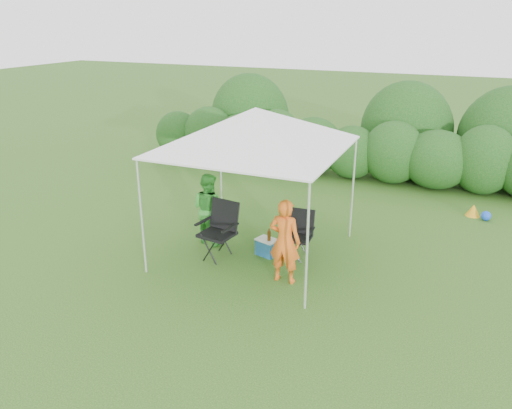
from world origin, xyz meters
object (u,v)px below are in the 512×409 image
at_px(chair_left, 220,226).
at_px(woman, 209,208).
at_px(canopy, 255,128).
at_px(man, 285,241).
at_px(chair_right, 299,231).
at_px(cooler, 267,247).

relative_size(chair_left, woman, 0.75).
distance_m(canopy, chair_left, 1.97).
height_order(chair_left, man, man).
height_order(chair_right, cooler, chair_right).
bearing_deg(man, canopy, -42.08).
height_order(man, woman, man).
distance_m(chair_right, man, 1.07).
xyz_separation_m(chair_right, chair_left, (-1.37, -0.60, 0.10)).
relative_size(man, woman, 1.04).
relative_size(canopy, chair_right, 3.41).
bearing_deg(canopy, chair_left, -147.34).
relative_size(chair_right, man, 0.60).
bearing_deg(canopy, chair_right, 16.27).
xyz_separation_m(chair_right, man, (0.09, -1.04, 0.24)).
bearing_deg(man, chair_left, -16.64).
bearing_deg(cooler, canopy, -162.83).
bearing_deg(chair_left, man, -8.24).
distance_m(canopy, woman, 2.04).
height_order(chair_left, cooler, chair_left).
xyz_separation_m(canopy, woman, (-1.07, 0.11, -1.74)).
xyz_separation_m(canopy, cooler, (0.24, 0.00, -2.29)).
bearing_deg(cooler, chair_left, -139.05).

